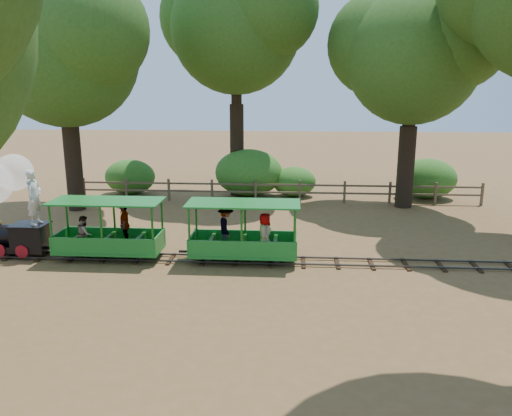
# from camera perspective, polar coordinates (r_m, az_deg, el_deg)

# --- Properties ---
(ground) EXTENTS (90.00, 90.00, 0.00)m
(ground) POSITION_cam_1_polar(r_m,az_deg,el_deg) (15.01, 1.60, -6.22)
(ground) COLOR brown
(ground) RESTS_ON ground
(track) EXTENTS (22.00, 1.00, 0.10)m
(track) POSITION_cam_1_polar(r_m,az_deg,el_deg) (14.98, 1.60, -5.97)
(track) COLOR #3F3D3A
(track) RESTS_ON ground
(carriage_front) EXTENTS (3.31, 1.38, 1.72)m
(carriage_front) POSITION_cam_1_polar(r_m,az_deg,el_deg) (15.74, -16.47, -2.91)
(carriage_front) COLOR #1A7727
(carriage_front) RESTS_ON track
(carriage_rear) EXTENTS (3.31, 1.46, 1.72)m
(carriage_rear) POSITION_cam_1_polar(r_m,az_deg,el_deg) (14.86, -1.64, -3.16)
(carriage_rear) COLOR #1A7727
(carriage_rear) RESTS_ON track
(oak_nw) EXTENTS (7.40, 6.52, 9.40)m
(oak_nw) POSITION_cam_1_polar(r_m,az_deg,el_deg) (22.19, -21.17, 17.02)
(oak_nw) COLOR #2D2116
(oak_nw) RESTS_ON ground
(oak_nc) EXTENTS (7.34, 6.46, 10.59)m
(oak_nc) POSITION_cam_1_polar(r_m,az_deg,el_deg) (23.98, -2.38, 20.48)
(oak_nc) COLOR #2D2116
(oak_nc) RESTS_ON ground
(oak_ne) EXTENTS (6.91, 6.08, 9.06)m
(oak_ne) POSITION_cam_1_polar(r_m,az_deg,el_deg) (22.26, 17.51, 16.86)
(oak_ne) COLOR #2D2116
(oak_ne) RESTS_ON ground
(fence) EXTENTS (18.10, 0.10, 1.00)m
(fence) POSITION_cam_1_polar(r_m,az_deg,el_deg) (22.56, 2.49, 2.12)
(fence) COLOR brown
(fence) RESTS_ON ground
(shrub_west) EXTENTS (2.43, 1.87, 1.69)m
(shrub_west) POSITION_cam_1_polar(r_m,az_deg,el_deg) (25.03, -14.19, 3.48)
(shrub_west) COLOR #2D6B1E
(shrub_west) RESTS_ON ground
(shrub_mid_w) EXTENTS (3.22, 2.48, 2.23)m
(shrub_mid_w) POSITION_cam_1_polar(r_m,az_deg,el_deg) (23.82, -0.84, 4.06)
(shrub_mid_w) COLOR #2D6B1E
(shrub_mid_w) RESTS_ON ground
(shrub_mid_e) EXTENTS (2.05, 1.58, 1.42)m
(shrub_mid_e) POSITION_cam_1_polar(r_m,az_deg,el_deg) (23.81, 4.38, 3.03)
(shrub_mid_e) COLOR #2D6B1E
(shrub_mid_e) RESTS_ON ground
(shrub_east) EXTENTS (2.70, 2.08, 1.87)m
(shrub_east) POSITION_cam_1_polar(r_m,az_deg,el_deg) (24.60, 18.99, 3.20)
(shrub_east) COLOR #2D6B1E
(shrub_east) RESTS_ON ground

